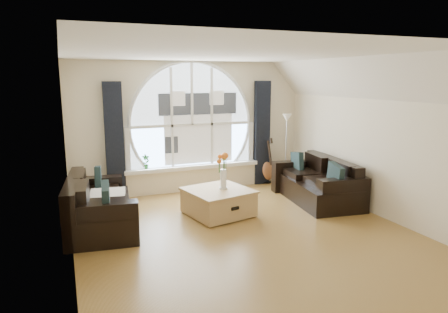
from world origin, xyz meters
TOP-DOWN VIEW (x-y plane):
  - ground at (0.00, 0.00)m, footprint 5.00×5.50m
  - ceiling at (0.00, 0.00)m, footprint 5.00×5.50m
  - wall_back at (0.00, 2.75)m, footprint 5.00×0.01m
  - wall_front at (0.00, -2.75)m, footprint 5.00×0.01m
  - wall_left at (-2.50, 0.00)m, footprint 0.01×5.50m
  - wall_right at (2.50, 0.00)m, footprint 0.01×5.50m
  - attic_slope at (2.20, 0.00)m, footprint 0.92×5.50m
  - arched_window at (0.00, 2.72)m, footprint 2.60×0.06m
  - window_sill at (0.00, 2.65)m, footprint 2.90×0.22m
  - window_frame at (0.00, 2.69)m, footprint 2.76×0.08m
  - neighbor_house at (0.15, 2.71)m, footprint 1.70×0.02m
  - curtain_left at (-1.60, 2.63)m, footprint 0.35×0.12m
  - curtain_right at (1.60, 2.63)m, footprint 0.35×0.12m
  - sofa_left at (-2.06, 1.09)m, footprint 1.15×1.97m
  - sofa_right at (1.97, 1.01)m, footprint 1.16×1.97m
  - coffee_chest at (-0.08, 0.97)m, footprint 1.22×1.22m
  - throw_blanket at (-1.92, 1.12)m, footprint 0.63×0.63m
  - vase_flowers at (0.02, 0.97)m, footprint 0.24×0.24m
  - floor_lamp at (1.98, 2.21)m, footprint 0.24×0.24m
  - guitar at (1.73, 2.55)m, footprint 0.43×0.36m
  - potted_plant at (-1.00, 2.65)m, footprint 0.17×0.13m

SIDE VIEW (x-z plane):
  - ground at x=0.00m, z-range -0.01..0.01m
  - coffee_chest at x=-0.08m, z-range 0.00..0.50m
  - sofa_left at x=-2.06m, z-range -0.02..0.82m
  - sofa_right at x=1.97m, z-range -0.01..0.81m
  - throw_blanket at x=-1.92m, z-range 0.45..0.55m
  - window_sill at x=0.00m, z-range 0.47..0.55m
  - guitar at x=1.73m, z-range 0.00..1.06m
  - potted_plant at x=-1.00m, z-range 0.55..0.85m
  - floor_lamp at x=1.98m, z-range 0.00..1.60m
  - vase_flowers at x=0.02m, z-range 0.50..1.20m
  - curtain_left at x=-1.60m, z-range 0.00..2.30m
  - curtain_right at x=1.60m, z-range 0.00..2.30m
  - wall_back at x=0.00m, z-range 0.00..2.70m
  - wall_front at x=0.00m, z-range 0.00..2.70m
  - wall_left at x=-2.50m, z-range 0.00..2.70m
  - wall_right at x=2.50m, z-range 0.00..2.70m
  - neighbor_house at x=0.15m, z-range 0.75..2.25m
  - arched_window at x=0.00m, z-range 0.55..2.70m
  - window_frame at x=0.00m, z-range 0.55..2.70m
  - attic_slope at x=2.20m, z-range 1.99..2.71m
  - ceiling at x=0.00m, z-range 2.70..2.71m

